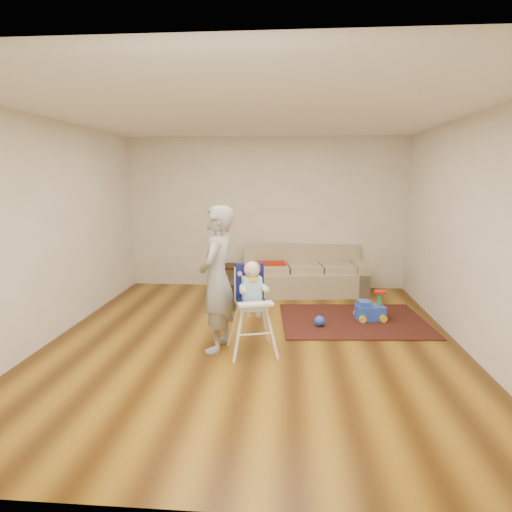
# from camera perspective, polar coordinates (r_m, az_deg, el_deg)

# --- Properties ---
(ground) EXTENTS (5.50, 5.50, 0.00)m
(ground) POSITION_cam_1_polar(r_m,az_deg,el_deg) (5.39, -0.34, -11.31)
(ground) COLOR #452709
(ground) RESTS_ON ground
(room_envelope) EXTENTS (5.04, 5.52, 2.72)m
(room_envelope) POSITION_cam_1_polar(r_m,az_deg,el_deg) (5.53, 0.10, 9.20)
(room_envelope) COLOR beige
(room_envelope) RESTS_ON ground
(sofa) EXTENTS (2.18, 1.10, 0.81)m
(sofa) POSITION_cam_1_polar(r_m,az_deg,el_deg) (7.46, 6.43, -1.94)
(sofa) COLOR gray
(sofa) RESTS_ON ground
(side_table) EXTENTS (0.44, 0.44, 0.44)m
(side_table) POSITION_cam_1_polar(r_m,az_deg,el_deg) (7.72, -3.74, -2.84)
(side_table) COLOR black
(side_table) RESTS_ON ground
(area_rug) EXTENTS (2.10, 1.64, 0.02)m
(area_rug) POSITION_cam_1_polar(r_m,az_deg,el_deg) (6.25, 12.81, -8.36)
(area_rug) COLOR black
(area_rug) RESTS_ON ground
(ride_on_toy) EXTENTS (0.42, 0.33, 0.42)m
(ride_on_toy) POSITION_cam_1_polar(r_m,az_deg,el_deg) (6.26, 15.02, -6.35)
(ride_on_toy) COLOR blue
(ride_on_toy) RESTS_ON area_rug
(toy_ball) EXTENTS (0.14, 0.14, 0.14)m
(toy_ball) POSITION_cam_1_polar(r_m,az_deg,el_deg) (5.90, 8.48, -8.56)
(toy_ball) COLOR blue
(toy_ball) RESTS_ON area_rug
(high_chair) EXTENTS (0.61, 0.61, 1.08)m
(high_chair) POSITION_cam_1_polar(r_m,az_deg,el_deg) (4.91, -0.53, -7.06)
(high_chair) COLOR white
(high_chair) RESTS_ON ground
(adult) EXTENTS (0.49, 0.67, 1.69)m
(adult) POSITION_cam_1_polar(r_m,az_deg,el_deg) (4.92, -5.21, -3.12)
(adult) COLOR gray
(adult) RESTS_ON ground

